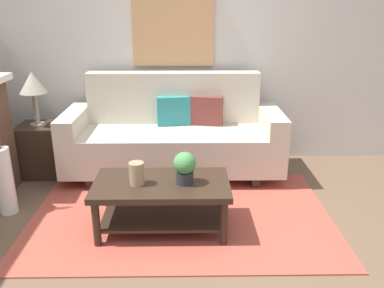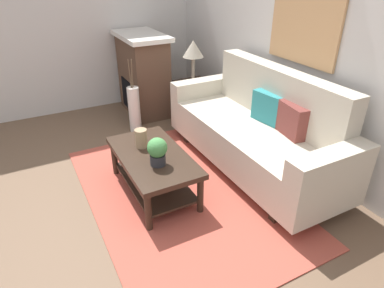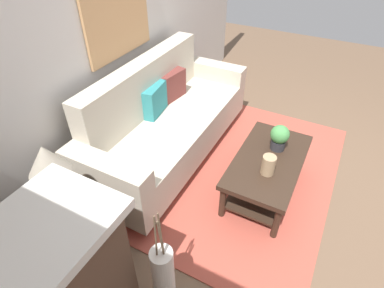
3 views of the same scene
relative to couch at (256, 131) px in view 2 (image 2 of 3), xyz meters
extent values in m
plane|color=brown|center=(0.09, -1.45, -0.43)|extent=(9.38, 9.38, 0.00)
cube|color=silver|center=(0.09, 0.54, 0.92)|extent=(5.38, 0.10, 2.70)
cube|color=silver|center=(-2.65, -0.98, 0.92)|extent=(0.10, 4.94, 2.70)
cube|color=#B24C3D|center=(0.09, -0.95, -0.43)|extent=(2.63, 1.71, 0.01)
cube|color=beige|center=(0.00, -0.06, -0.11)|extent=(1.89, 0.84, 0.40)
cube|color=beige|center=(0.00, 0.26, 0.37)|extent=(1.89, 0.20, 0.56)
cube|color=beige|center=(-1.05, -0.06, -0.01)|extent=(0.20, 0.84, 0.60)
cube|color=beige|center=(1.05, -0.06, -0.01)|extent=(0.20, 0.84, 0.60)
cube|color=#332319|center=(-0.85, -0.06, -0.37)|extent=(0.08, 0.74, 0.12)
cube|color=#332319|center=(0.85, -0.06, -0.37)|extent=(0.08, 0.74, 0.12)
cube|color=teal|center=(0.00, 0.13, 0.25)|extent=(0.37, 0.17, 0.32)
cube|color=brown|center=(0.36, 0.13, 0.25)|extent=(0.37, 0.17, 0.32)
cube|color=#332319|center=(-0.06, -1.17, -0.03)|extent=(1.10, 0.60, 0.05)
cube|color=#332319|center=(-0.06, -1.17, -0.31)|extent=(0.98, 0.50, 0.02)
cylinder|color=#332319|center=(-0.55, -1.42, -0.24)|extent=(0.06, 0.06, 0.38)
cylinder|color=#332319|center=(0.43, -1.42, -0.24)|extent=(0.06, 0.06, 0.38)
cylinder|color=#332319|center=(-0.55, -0.92, -0.24)|extent=(0.06, 0.06, 0.38)
cylinder|color=#332319|center=(0.43, -0.92, -0.24)|extent=(0.06, 0.06, 0.38)
cylinder|color=tan|center=(-0.25, -1.21, 0.09)|extent=(0.12, 0.12, 0.19)
cylinder|color=#2D2D33|center=(0.13, -1.19, 0.05)|extent=(0.14, 0.14, 0.10)
sphere|color=#488F4A|center=(0.13, -1.19, 0.17)|extent=(0.18, 0.18, 0.18)
cube|color=#332319|center=(-1.45, 0.00, -0.15)|extent=(0.44, 0.44, 0.56)
cylinder|color=gray|center=(-1.45, 0.00, 0.14)|extent=(0.16, 0.16, 0.02)
cylinder|color=gray|center=(-1.45, 0.00, 0.30)|extent=(0.05, 0.05, 0.35)
cone|color=#B2A893|center=(-1.45, 0.00, 0.59)|extent=(0.28, 0.28, 0.22)
cube|color=brown|center=(-2.05, -0.50, 0.12)|extent=(0.90, 0.50, 1.10)
cube|color=black|center=(-2.05, -0.76, -0.13)|extent=(0.52, 0.02, 0.44)
cube|color=silver|center=(-2.05, -0.50, 0.70)|extent=(1.02, 0.58, 0.06)
cylinder|color=white|center=(-1.47, -0.87, -0.12)|extent=(0.16, 0.16, 0.61)
cylinder|color=brown|center=(-1.45, -0.87, 0.36)|extent=(0.02, 0.03, 0.36)
cylinder|color=brown|center=(-1.48, -0.85, 0.36)|extent=(0.03, 0.01, 0.36)
cylinder|color=brown|center=(-1.48, -0.89, 0.36)|extent=(0.04, 0.01, 0.36)
cube|color=tan|center=(0.00, 0.47, 1.13)|extent=(0.90, 0.03, 0.88)
camera|label=1|loc=(0.14, -4.10, 1.37)|focal=37.23mm
camera|label=2|loc=(2.53, -2.12, 1.61)|focal=31.33mm
camera|label=3|loc=(-2.35, -1.55, 1.94)|focal=29.16mm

